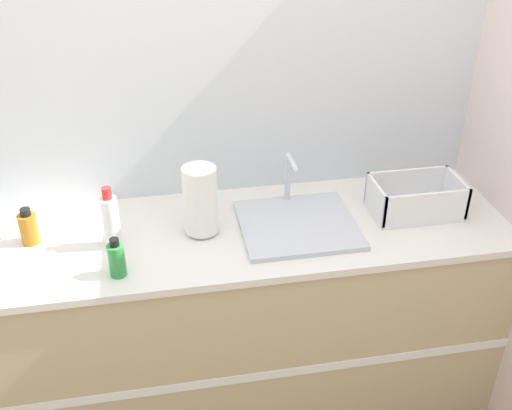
{
  "coord_description": "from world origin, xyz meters",
  "views": [
    {
      "loc": [
        -0.24,
        -1.63,
        2.21
      ],
      "look_at": [
        0.11,
        0.29,
        1.05
      ],
      "focal_mm": 42.0,
      "sensor_mm": 36.0,
      "label": 1
    }
  ],
  "objects_px": {
    "dish_rack": "(415,201)",
    "bottle_green": "(117,259)",
    "sink": "(297,222)",
    "bottle_white_spray": "(111,221)",
    "bottle_amber": "(29,228)",
    "paper_towel_roll": "(201,200)"
  },
  "relations": [
    {
      "from": "bottle_white_spray",
      "to": "dish_rack",
      "type": "bearing_deg",
      "value": 1.05
    },
    {
      "from": "paper_towel_roll",
      "to": "bottle_amber",
      "type": "height_order",
      "value": "paper_towel_roll"
    },
    {
      "from": "bottle_white_spray",
      "to": "paper_towel_roll",
      "type": "bearing_deg",
      "value": 5.53
    },
    {
      "from": "sink",
      "to": "bottle_green",
      "type": "xyz_separation_m",
      "value": [
        -0.69,
        -0.19,
        0.05
      ]
    },
    {
      "from": "dish_rack",
      "to": "bottle_white_spray",
      "type": "bearing_deg",
      "value": -178.95
    },
    {
      "from": "dish_rack",
      "to": "bottle_green",
      "type": "height_order",
      "value": "bottle_green"
    },
    {
      "from": "paper_towel_roll",
      "to": "bottle_green",
      "type": "distance_m",
      "value": 0.39
    },
    {
      "from": "bottle_amber",
      "to": "sink",
      "type": "bearing_deg",
      "value": -3.89
    },
    {
      "from": "paper_towel_roll",
      "to": "bottle_amber",
      "type": "relative_size",
      "value": 1.9
    },
    {
      "from": "dish_rack",
      "to": "bottle_green",
      "type": "distance_m",
      "value": 1.2
    },
    {
      "from": "dish_rack",
      "to": "bottle_amber",
      "type": "bearing_deg",
      "value": 177.9
    },
    {
      "from": "paper_towel_roll",
      "to": "bottle_white_spray",
      "type": "bearing_deg",
      "value": -174.47
    },
    {
      "from": "bottle_green",
      "to": "bottle_white_spray",
      "type": "height_order",
      "value": "bottle_white_spray"
    },
    {
      "from": "sink",
      "to": "bottle_white_spray",
      "type": "bearing_deg",
      "value": -179.32
    },
    {
      "from": "bottle_white_spray",
      "to": "sink",
      "type": "bearing_deg",
      "value": 0.68
    },
    {
      "from": "dish_rack",
      "to": "bottle_amber",
      "type": "xyz_separation_m",
      "value": [
        -1.51,
        0.06,
        0.01
      ]
    },
    {
      "from": "dish_rack",
      "to": "bottle_white_spray",
      "type": "xyz_separation_m",
      "value": [
        -1.2,
        -0.02,
        0.05
      ]
    },
    {
      "from": "sink",
      "to": "bottle_amber",
      "type": "height_order",
      "value": "sink"
    },
    {
      "from": "bottle_green",
      "to": "bottle_white_spray",
      "type": "xyz_separation_m",
      "value": [
        -0.02,
        0.19,
        0.04
      ]
    },
    {
      "from": "sink",
      "to": "bottle_green",
      "type": "distance_m",
      "value": 0.72
    },
    {
      "from": "bottle_amber",
      "to": "dish_rack",
      "type": "bearing_deg",
      "value": -2.1
    },
    {
      "from": "bottle_amber",
      "to": "bottle_white_spray",
      "type": "xyz_separation_m",
      "value": [
        0.31,
        -0.08,
        0.04
      ]
    }
  ]
}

